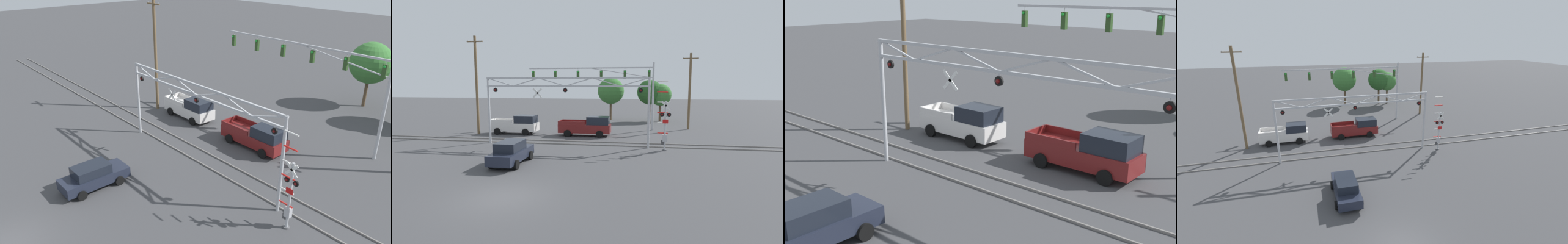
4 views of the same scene
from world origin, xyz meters
TOP-DOWN VIEW (x-y plane):
  - rail_track_near at (0.00, 13.23)m, footprint 80.00×0.08m
  - rail_track_far at (0.00, 14.66)m, footprint 80.00×0.08m
  - crossing_gantry at (-0.02, 12.94)m, footprint 14.74×0.26m
  - crossing_signal_mast at (8.54, 12.04)m, footprint 1.17×0.35m
  - traffic_signal_span at (3.29, 23.44)m, footprint 15.29×0.39m
  - pickup_truck_lead at (1.16, 18.18)m, footprint 5.45×2.10m
  - pickup_truck_following at (-6.78, 18.24)m, footprint 5.15×2.10m
  - sedan_waiting at (-2.17, 6.01)m, footprint 1.96×4.38m
  - utility_pole_left at (-10.92, 17.42)m, footprint 1.80×0.28m
  - utility_pole_right at (12.42, 24.88)m, footprint 1.80×0.28m
  - background_tree_beyond_span at (8.00, 32.42)m, footprint 3.65×3.65m
  - background_tree_far_left_verge at (9.53, 32.50)m, footprint 3.22×3.22m
  - background_tree_far_right_verge at (2.19, 33.36)m, footprint 4.02×4.02m

SIDE VIEW (x-z plane):
  - rail_track_near at x=0.00m, z-range 0.00..0.10m
  - rail_track_far at x=0.00m, z-range 0.00..0.10m
  - sedan_waiting at x=-2.17m, z-range 0.01..1.62m
  - pickup_truck_following at x=-6.78m, z-range -0.03..2.06m
  - pickup_truck_lead at x=1.16m, z-range -0.03..2.06m
  - crossing_signal_mast at x=8.54m, z-range -0.78..4.97m
  - background_tree_far_left_verge at x=9.53m, z-range 1.13..6.66m
  - background_tree_beyond_span at x=8.00m, z-range 1.21..7.33m
  - background_tree_far_right_verge at x=2.19m, z-range 1.20..7.65m
  - crossing_gantry at x=-0.02m, z-range 1.53..7.61m
  - utility_pole_right at x=12.42m, z-range 0.15..9.27m
  - utility_pole_left at x=-10.92m, z-range 0.15..10.73m
  - traffic_signal_span at x=3.29m, z-range 1.89..9.88m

